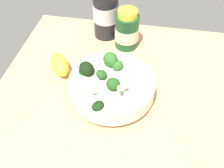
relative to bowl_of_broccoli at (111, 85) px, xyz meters
The scene contains 5 objects.
ground_plane 5.94cm from the bowl_of_broccoli, 55.02° to the left, with size 60.29×60.29×4.29cm, color tan.
bowl_of_broccoli is the anchor object (origin of this frame).
lemon_wedge 15.92cm from the bowl_of_broccoli, 158.39° to the left, with size 8.29×4.17×4.78cm, color yellow.
bottle_tall 20.15cm from the bowl_of_broccoli, 87.54° to the left, with size 6.84×6.84×11.63cm.
bottle_short 25.49cm from the bowl_of_broccoli, 103.83° to the left, with size 7.45×7.45×17.57cm.
Camera 1 is at (6.73, -42.83, 48.32)cm, focal length 41.74 mm.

